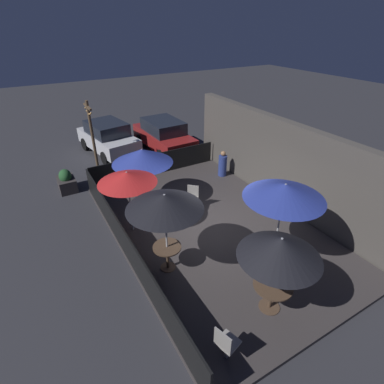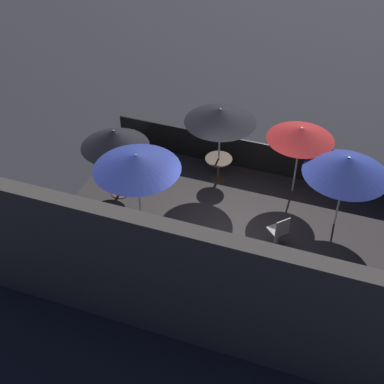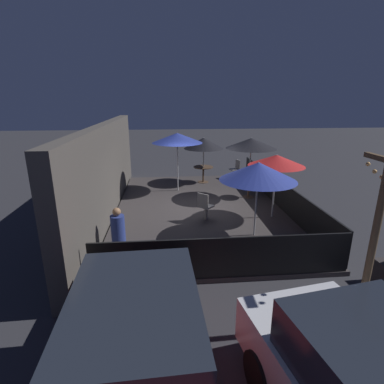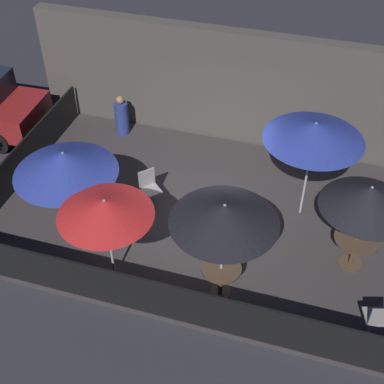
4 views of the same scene
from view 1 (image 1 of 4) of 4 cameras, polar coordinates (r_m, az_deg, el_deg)
The scene contains 19 objects.
ground_plane at distance 10.03m, azimuth 3.67°, elevation -7.09°, with size 60.00×60.00×0.00m, color #2D2D33.
patio_deck at distance 9.99m, azimuth 3.68°, elevation -6.82°, with size 9.02×5.87×0.12m.
building_wall at distance 11.08m, azimuth 17.83°, elevation 4.61°, with size 10.62×0.36×3.09m.
fence_front at distance 8.71m, azimuth -12.56°, elevation -9.56°, with size 8.82×0.05×0.95m.
fence_side_left at distance 13.13m, azimuth -6.96°, elevation 5.33°, with size 0.05×5.67×0.95m.
patio_umbrella_0 at distance 6.57m, azimuth 16.49°, elevation -10.15°, with size 1.80×1.80×2.08m.
patio_umbrella_1 at distance 7.21m, azimuth -5.25°, elevation -1.86°, with size 1.93×1.93×2.34m.
patio_umbrella_2 at distance 10.41m, azimuth -9.48°, elevation 6.75°, with size 2.10×2.10×2.13m.
patio_umbrella_3 at distance 7.79m, azimuth 17.22°, elevation 0.16°, with size 2.07×2.07×2.43m.
patio_umbrella_4 at distance 9.00m, azimuth -12.26°, elevation 2.74°, with size 1.77×1.77×2.08m.
dining_table_0 at distance 7.40m, azimuth 15.06°, elevation -17.50°, with size 0.90×0.90×0.74m.
dining_table_1 at distance 8.13m, azimuth -4.73°, elevation -11.18°, with size 0.76×0.76×0.74m.
patio_chair_0 at distance 10.51m, azimuth 0.06°, elevation -1.03°, with size 0.57×0.57×0.91m.
patio_chair_1 at distance 6.51m, azimuth 6.46°, elevation -26.70°, with size 0.50×0.50×0.92m.
patron_0 at distance 12.97m, azimuth 5.85°, elevation 5.18°, with size 0.45×0.45×1.12m.
planter_box at distance 13.03m, azimuth -22.79°, elevation 1.85°, with size 0.93×0.65×0.91m.
light_post at distance 13.50m, azimuth -18.47°, elevation 10.38°, with size 1.10×0.12×3.24m.
parked_car_0 at distance 16.00m, azimuth -15.72°, elevation 10.01°, with size 4.07×2.33×1.62m.
parked_car_1 at distance 15.81m, azimuth -5.42°, elevation 10.76°, with size 4.17×1.91×1.62m.
Camera 1 is at (6.59, -4.52, 6.06)m, focal length 28.00 mm.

